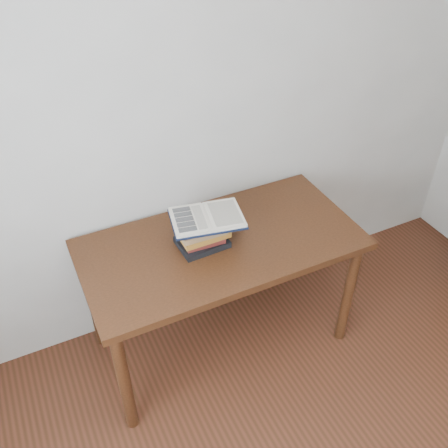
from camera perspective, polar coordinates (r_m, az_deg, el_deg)
desk at (r=2.50m, az=-0.32°, el=-3.72°), size 1.37×0.69×0.73m
book_stack at (r=2.38m, az=-2.62°, el=-1.04°), size 0.24×0.19×0.15m
open_book at (r=2.32m, az=-1.94°, el=0.71°), size 0.37×0.29×0.03m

